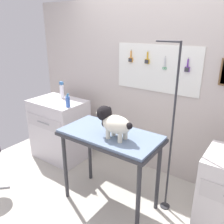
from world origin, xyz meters
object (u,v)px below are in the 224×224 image
(counter_left, at_px, (60,129))
(grooming_arm, at_px, (171,139))
(spray_bottle_tall, at_px, (62,91))
(dog, at_px, (113,122))
(grooming_table, at_px, (110,141))

(counter_left, bearing_deg, grooming_arm, -3.44)
(counter_left, distance_m, spray_bottle_tall, 0.59)
(counter_left, xyz_separation_m, spray_bottle_tall, (-0.04, 0.14, 0.57))
(dog, distance_m, spray_bottle_tall, 1.50)
(grooming_table, distance_m, grooming_arm, 0.64)
(grooming_table, distance_m, dog, 0.29)
(grooming_table, xyz_separation_m, spray_bottle_tall, (-1.29, 0.55, 0.23))
(grooming_table, relative_size, counter_left, 1.18)
(grooming_arm, distance_m, spray_bottle_tall, 1.87)
(dog, xyz_separation_m, counter_left, (-1.33, 0.47, -0.61))
(spray_bottle_tall, bearing_deg, dog, -24.24)
(grooming_table, height_order, dog, dog)
(grooming_arm, bearing_deg, dog, -142.42)
(grooming_arm, distance_m, counter_left, 1.85)
(grooming_arm, xyz_separation_m, dog, (-0.47, -0.37, 0.20))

